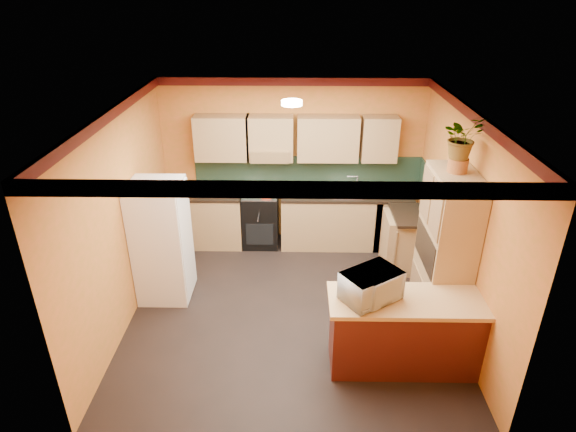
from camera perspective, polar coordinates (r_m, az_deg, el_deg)
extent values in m
plane|color=black|center=(6.67, 0.32, -10.85)|extent=(4.20, 4.20, 0.00)
cube|color=white|center=(5.48, 0.39, 12.26)|extent=(4.20, 4.20, 0.04)
cube|color=orange|center=(7.89, 0.54, 6.44)|extent=(4.20, 0.04, 2.70)
cube|color=orange|center=(4.19, -0.02, -13.48)|extent=(4.20, 0.04, 2.70)
cube|color=orange|center=(6.33, -19.01, -0.26)|extent=(0.04, 4.20, 2.70)
cube|color=orange|center=(6.30, 19.83, -0.57)|extent=(0.04, 4.20, 2.70)
cube|color=#1D3528|center=(7.94, 2.35, 5.27)|extent=(3.70, 0.02, 0.53)
cube|color=#1D3528|center=(7.57, 16.51, 3.10)|extent=(0.02, 1.40, 0.53)
cube|color=tan|center=(7.58, 1.31, 9.19)|extent=(3.10, 0.34, 0.70)
cylinder|color=white|center=(6.08, 0.45, 13.27)|extent=(0.26, 0.26, 0.06)
cube|color=tan|center=(7.97, 1.23, -0.47)|extent=(3.65, 0.60, 0.88)
cube|color=black|center=(7.78, 1.26, 2.56)|extent=(3.65, 0.62, 0.04)
cube|color=black|center=(7.99, -3.25, -0.34)|extent=(0.58, 0.58, 0.91)
cube|color=silver|center=(7.81, 6.97, 2.73)|extent=(0.48, 0.40, 0.03)
cube|color=tan|center=(7.54, 14.27, -3.04)|extent=(0.60, 0.80, 0.88)
cube|color=black|center=(7.33, 14.67, 0.10)|extent=(0.62, 0.80, 0.04)
cube|color=white|center=(6.71, -14.76, -2.93)|extent=(0.68, 0.66, 1.70)
cube|color=tan|center=(6.09, 18.04, -4.43)|extent=(0.48, 0.90, 2.10)
cylinder|color=#975124|center=(5.67, 19.48, 5.72)|extent=(0.22, 0.22, 0.16)
imported|color=tan|center=(5.57, 19.97, 8.79)|extent=(0.53, 0.50, 0.48)
cube|color=#4F1214|center=(5.73, 14.42, -13.48)|extent=(1.80, 0.55, 0.88)
cube|color=tan|center=(5.45, 14.97, -9.71)|extent=(1.90, 0.65, 0.05)
imported|color=white|center=(5.24, 9.80, -8.15)|extent=(0.73, 0.68, 0.33)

